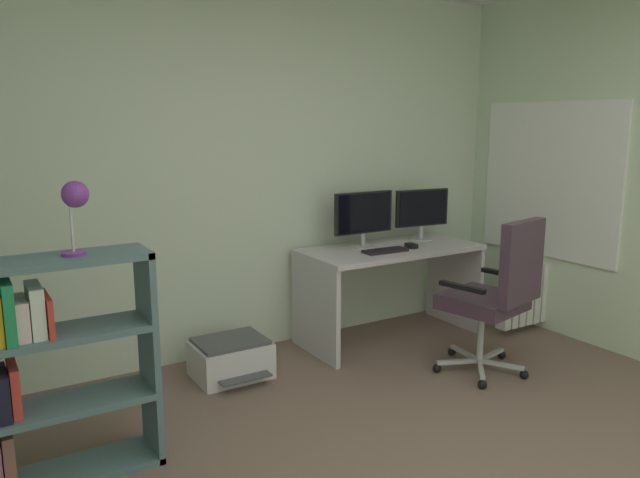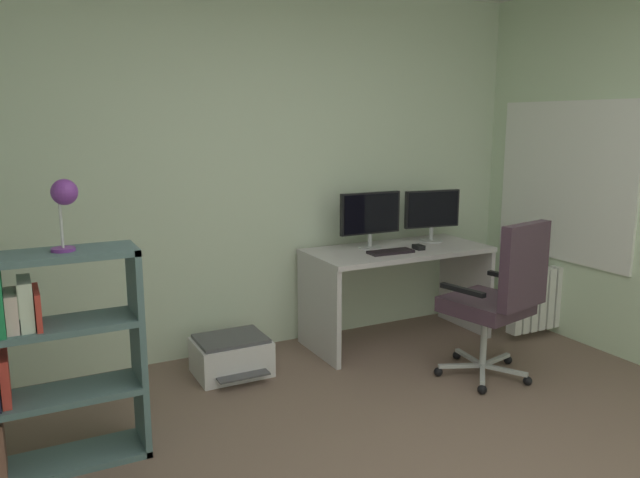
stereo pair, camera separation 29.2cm
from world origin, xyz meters
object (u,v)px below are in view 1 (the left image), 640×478
Objects in this scene: computer_mouse at (411,246)px; printer at (231,358)px; office_chair at (497,291)px; desk at (390,272)px; monitor_main at (364,215)px; bookshelf at (29,374)px; desk_lamp at (75,201)px; radiator at (534,293)px; monitor_secondary at (422,210)px; keyboard at (385,251)px.

printer is (-1.47, 0.07, -0.62)m from computer_mouse.
office_chair reaches higher than computer_mouse.
computer_mouse is at bearing -42.96° from desk.
bookshelf is (-2.44, -0.81, -0.43)m from monitor_main.
desk_lamp is 0.70× the size of printer.
computer_mouse is 2.81m from bookshelf.
monitor_main reaches higher than radiator.
keyboard is at bearing -157.48° from monitor_secondary.
printer is 0.65× the size of radiator.
bookshelf reaches higher than keyboard.
monitor_secondary reaches higher than radiator.
printer is at bearing 170.76° from radiator.
monitor_secondary is 1.39× the size of desk_lamp.
computer_mouse is (0.26, 0.02, 0.01)m from keyboard.
printer is (1.27, 0.67, -0.42)m from bookshelf.
bookshelf is at bearing 175.48° from office_chair.
office_chair is at bearing -66.93° from keyboard.
monitor_secondary is at bearing 16.36° from desk_lamp.
printer is (-1.21, 0.09, -0.61)m from keyboard.
monitor_main reaches higher than monitor_secondary.
computer_mouse is at bearing -2.76° from printer.
office_chair is 1.44× the size of radiator.
monitor_secondary is 0.97× the size of printer.
monitor_secondary reaches higher than computer_mouse.
bookshelf is at bearing 179.82° from desk_lamp.
office_chair is 2.79m from bookshelf.
monitor_main is 0.47× the size of bookshelf.
bookshelf is at bearing -164.82° from desk.
bookshelf is 1.50m from printer.
monitor_main reaches higher than keyboard.
desk is 0.50m from monitor_main.
monitor_secondary is 3.15m from bookshelf.
monitor_main reaches higher than computer_mouse.
radiator reaches higher than printer.
printer is 2.53m from radiator.
radiator is (0.98, 0.49, -0.28)m from office_chair.
bookshelf is at bearing -162.13° from computer_mouse.
desk is 0.95m from office_chair.
desk_lamp reaches higher than computer_mouse.
desk_lamp is at bearing -0.18° from bookshelf.
office_chair is at bearing -80.32° from desk.
monitor_secondary reaches higher than office_chair.
monitor_main is 1.06× the size of monitor_secondary.
monitor_main is at bearing 152.41° from desk.
desk_lamp is at bearing -162.76° from keyboard.
desk_lamp is at bearing -175.61° from radiator.
desk_lamp is (-2.53, 0.22, 0.74)m from office_chair.
monitor_main is at bearing 18.38° from bookshelf.
desk is at bearing 15.18° from bookshelf.
keyboard is at bearing -4.11° from printer.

